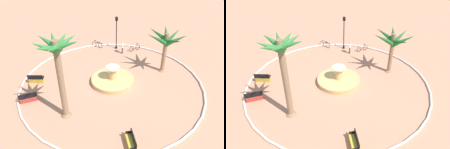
% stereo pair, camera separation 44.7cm
% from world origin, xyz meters
% --- Properties ---
extents(ground_plane, '(80.00, 80.00, 0.00)m').
position_xyz_m(ground_plane, '(0.00, 0.00, 0.00)').
color(ground_plane, tan).
extents(plaza_curb, '(18.71, 18.71, 0.20)m').
position_xyz_m(plaza_curb, '(0.00, 0.00, 0.10)').
color(plaza_curb, silver).
rests_on(plaza_curb, ground).
extents(fountain, '(4.50, 4.50, 1.83)m').
position_xyz_m(fountain, '(-0.12, -0.10, 0.28)').
color(fountain, tan).
rests_on(fountain, ground).
extents(palm_tree_near_fountain, '(3.48, 3.55, 7.24)m').
position_xyz_m(palm_tree_near_fountain, '(4.78, 4.00, 5.48)').
color(palm_tree_near_fountain, '#8E6B4C').
rests_on(palm_tree_near_fountain, ground).
extents(palm_tree_by_curb, '(4.34, 4.61, 4.80)m').
position_xyz_m(palm_tree_by_curb, '(-6.10, -1.23, 3.59)').
color(palm_tree_by_curb, '#8E6B4C').
rests_on(palm_tree_by_curb, ground).
extents(bench_east, '(1.66, 0.76, 1.00)m').
position_xyz_m(bench_east, '(8.16, 1.44, 0.35)').
color(bench_east, '#B73D33').
rests_on(bench_east, ground).
extents(bench_west, '(0.54, 1.61, 1.00)m').
position_xyz_m(bench_west, '(0.20, 8.16, 0.35)').
color(bench_west, gold).
rests_on(bench_west, ground).
extents(bench_north, '(1.67, 0.82, 1.00)m').
position_xyz_m(bench_north, '(7.74, -1.60, 0.35)').
color(bench_north, gold).
rests_on(bench_north, ground).
extents(lamppost, '(0.32, 0.32, 4.51)m').
position_xyz_m(lamppost, '(-2.20, -7.93, 2.64)').
color(lamppost, black).
rests_on(lamppost, ground).
extents(bicycle_red_frame, '(1.65, 0.67, 0.94)m').
position_xyz_m(bicycle_red_frame, '(-4.49, -6.77, 0.38)').
color(bicycle_red_frame, black).
rests_on(bicycle_red_frame, ground).
extents(bicycle_by_lamppost, '(1.32, 1.19, 0.94)m').
position_xyz_m(bicycle_by_lamppost, '(0.30, -8.83, 0.38)').
color(bicycle_by_lamppost, black).
rests_on(bicycle_by_lamppost, ground).
extents(person_cyclist_helmet, '(0.31, 0.50, 1.66)m').
position_xyz_m(person_cyclist_helmet, '(-2.69, -6.37, 0.93)').
color(person_cyclist_helmet, '#33333D').
rests_on(person_cyclist_helmet, ground).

